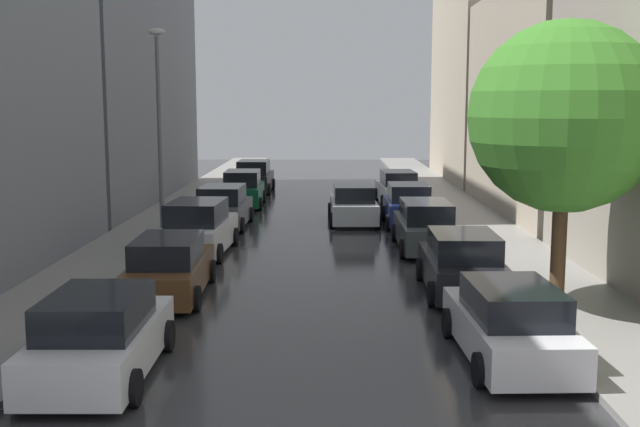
% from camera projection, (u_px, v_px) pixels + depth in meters
% --- Properties ---
extents(ground_plane, '(28.00, 72.00, 0.04)m').
position_uv_depth(ground_plane, '(319.00, 223.00, 32.54)').
color(ground_plane, '#2E2E30').
extents(sidewalk_left, '(3.00, 72.00, 0.15)m').
position_uv_depth(sidewalk_left, '(166.00, 220.00, 32.60)').
color(sidewalk_left, gray).
rests_on(sidewalk_left, ground).
extents(sidewalk_right, '(3.00, 72.00, 0.15)m').
position_uv_depth(sidewalk_right, '(472.00, 221.00, 32.46)').
color(sidewalk_right, gray).
rests_on(sidewalk_right, ground).
extents(building_right_mid, '(6.00, 14.68, 10.07)m').
position_uv_depth(building_right_mid, '(564.00, 102.00, 34.39)').
color(building_right_mid, '#B2A38C').
rests_on(building_right_mid, ground).
extents(building_right_far, '(6.00, 14.52, 15.16)m').
position_uv_depth(building_right_far, '(493.00, 62.00, 49.17)').
color(building_right_far, '#B2A38C').
rests_on(building_right_far, ground).
extents(parked_car_left_nearest, '(2.12, 4.39, 1.62)m').
position_uv_depth(parked_car_left_nearest, '(100.00, 337.00, 14.09)').
color(parked_car_left_nearest, silver).
rests_on(parked_car_left_nearest, ground).
extents(parked_car_left_second, '(2.09, 4.67, 1.60)m').
position_uv_depth(parked_car_left_second, '(169.00, 268.00, 19.97)').
color(parked_car_left_second, brown).
rests_on(parked_car_left_second, ground).
extents(parked_car_left_third, '(2.29, 4.76, 1.81)m').
position_uv_depth(parked_car_left_third, '(198.00, 229.00, 25.59)').
color(parked_car_left_third, silver).
rests_on(parked_car_left_third, ground).
extents(parked_car_left_fourth, '(2.17, 4.42, 1.73)m').
position_uv_depth(parked_car_left_fourth, '(223.00, 208.00, 30.98)').
color(parked_car_left_fourth, '#474C51').
rests_on(parked_car_left_fourth, ground).
extents(parked_car_left_fifth, '(2.10, 4.43, 1.78)m').
position_uv_depth(parked_car_left_fifth, '(243.00, 190.00, 37.23)').
color(parked_car_left_fifth, '#0C4C2D').
rests_on(parked_car_left_fifth, ground).
extents(parked_car_left_sixth, '(2.15, 4.24, 1.81)m').
position_uv_depth(parked_car_left_sixth, '(254.00, 177.00, 43.27)').
color(parked_car_left_sixth, black).
rests_on(parked_car_left_sixth, ground).
extents(parked_car_right_nearest, '(2.14, 4.52, 1.56)m').
position_uv_depth(parked_car_right_nearest, '(510.00, 324.00, 15.00)').
color(parked_car_right_nearest, silver).
rests_on(parked_car_right_nearest, ground).
extents(parked_car_right_second, '(2.15, 4.39, 1.66)m').
position_uv_depth(parked_car_right_second, '(462.00, 265.00, 20.31)').
color(parked_car_right_second, black).
rests_on(parked_car_right_second, ground).
extents(parked_car_right_third, '(2.02, 4.80, 1.71)m').
position_uv_depth(parked_car_right_third, '(425.00, 227.00, 26.35)').
color(parked_car_right_third, '#474C51').
rests_on(parked_car_right_third, ground).
extents(parked_car_right_fourth, '(2.02, 4.07, 1.74)m').
position_uv_depth(parked_car_right_fourth, '(408.00, 206.00, 31.58)').
color(parked_car_right_fourth, navy).
rests_on(parked_car_right_fourth, ground).
extents(parked_car_right_fifth, '(2.15, 4.59, 1.68)m').
position_uv_depth(parked_car_right_fifth, '(398.00, 189.00, 38.20)').
color(parked_car_right_fifth, silver).
rests_on(parked_car_right_fifth, ground).
extents(car_midroad, '(2.15, 4.67, 1.63)m').
position_uv_depth(car_midroad, '(353.00, 205.00, 32.35)').
color(car_midroad, '#B2B7BF').
rests_on(car_midroad, ground).
extents(street_tree_right, '(4.52, 4.52, 6.82)m').
position_uv_depth(street_tree_right, '(565.00, 117.00, 17.94)').
color(street_tree_right, '#513823').
rests_on(street_tree_right, sidewalk_right).
extents(lamp_post_left, '(0.60, 0.28, 7.44)m').
position_uv_depth(lamp_post_left, '(159.00, 121.00, 26.96)').
color(lamp_post_left, '#595B60').
rests_on(lamp_post_left, sidewalk_left).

